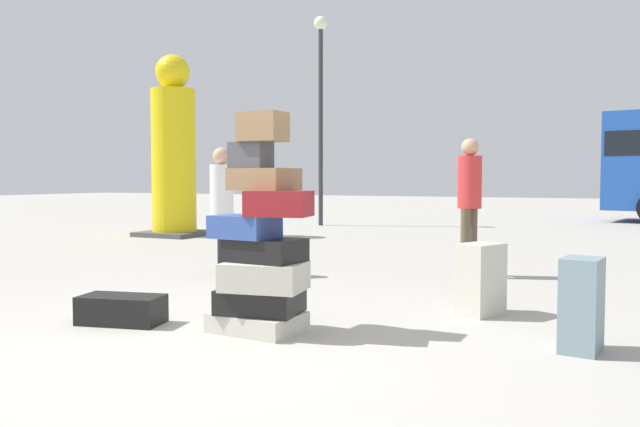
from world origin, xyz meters
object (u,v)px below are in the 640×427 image
Objects in this scene: suitcase_slate_foreground_near at (582,305)px; lamp_post at (321,88)px; person_tourist_with_camera at (469,194)px; suitcase_black_white_trunk at (122,310)px; suitcase_cream_behind_tower at (480,279)px; yellow_dummy_statue at (174,156)px; suitcase_tower at (262,249)px; person_bearded_onlooker at (222,200)px.

lamp_post is (-7.08, 10.44, 3.32)m from suitcase_slate_foreground_near.
person_tourist_with_camera is at bearing -52.45° from lamp_post.
suitcase_cream_behind_tower is (2.70, 1.70, 0.21)m from suitcase_black_white_trunk.
yellow_dummy_statue is at bearing 170.10° from suitcase_cream_behind_tower.
suitcase_tower reaches higher than person_bearded_onlooker.
yellow_dummy_statue is at bearing -170.15° from person_bearded_onlooker.
suitcase_black_white_trunk is 0.40× the size of person_tourist_with_camera.
suitcase_black_white_trunk is (-1.24, -0.27, -0.55)m from suitcase_tower.
suitcase_black_white_trunk is at bearing -54.40° from yellow_dummy_statue.
person_bearded_onlooker is 6.07m from yellow_dummy_statue.
suitcase_tower is 3.18m from person_bearded_onlooker.
lamp_post is (-5.56, 7.24, 2.61)m from person_tourist_with_camera.
person_tourist_with_camera is 7.77m from yellow_dummy_statue.
lamp_post is at bearing 147.62° from suitcase_cream_behind_tower.
suitcase_tower is 1.38m from suitcase_black_white_trunk.
person_tourist_with_camera reaches higher than suitcase_black_white_trunk.
suitcase_slate_foreground_near is 1.32m from suitcase_cream_behind_tower.
suitcase_black_white_trunk is 3.20m from suitcase_cream_behind_tower.
yellow_dummy_statue is (-8.62, 6.25, 1.40)m from suitcase_slate_foreground_near.
lamp_post is (-4.70, 10.91, 2.98)m from suitcase_tower.
suitcase_cream_behind_tower is 11.79m from lamp_post.
person_tourist_with_camera is 9.49m from lamp_post.
person_bearded_onlooker is at bearing -171.14° from suitcase_cream_behind_tower.
suitcase_black_white_trunk is at bearing -72.78° from lamp_post.
suitcase_black_white_trunk is at bearing -160.15° from suitcase_slate_foreground_near.
suitcase_tower reaches higher than suitcase_black_white_trunk.
suitcase_tower is 12.25m from lamp_post.
yellow_dummy_statue is at bearing 112.49° from suitcase_black_white_trunk.
person_bearded_onlooker is (-4.42, 1.94, 0.64)m from suitcase_slate_foreground_near.
person_tourist_with_camera is (0.86, 3.68, 0.37)m from suitcase_tower.
yellow_dummy_statue is at bearing -101.78° from person_tourist_with_camera.
suitcase_slate_foreground_near is at bearing 31.83° from person_bearded_onlooker.
yellow_dummy_statue reaches higher than suitcase_cream_behind_tower.
suitcase_tower is 0.32× the size of lamp_post.
person_bearded_onlooker is at bearing -55.17° from person_tourist_with_camera.
suitcase_black_white_trunk is 2.94m from person_bearded_onlooker.
yellow_dummy_statue reaches higher than person_tourist_with_camera.
suitcase_black_white_trunk is 1.08× the size of suitcase_cream_behind_tower.
suitcase_cream_behind_tower is at bearing -56.96° from lamp_post.
suitcase_cream_behind_tower is at bearing 39.83° from person_bearded_onlooker.
suitcase_black_white_trunk is at bearing -123.15° from suitcase_cream_behind_tower.
suitcase_tower is 3.79m from person_tourist_with_camera.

